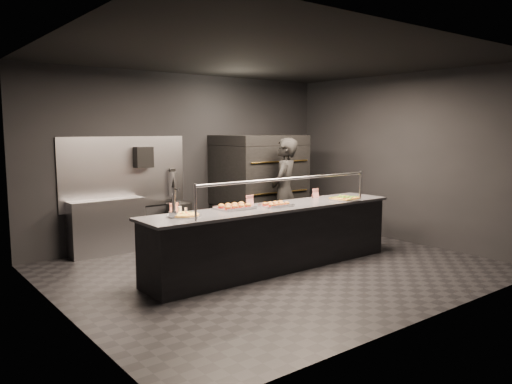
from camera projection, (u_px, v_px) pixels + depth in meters
room at (272, 166)px, 7.12m from camera, size 6.04×6.00×3.00m
service_counter at (275, 237)px, 7.22m from camera, size 4.10×0.78×1.37m
pizza_oven at (259, 186)px, 9.38m from camera, size 1.50×1.23×1.91m
prep_shelf at (107, 227)px, 8.07m from camera, size 1.20×0.35×0.90m
towel_dispenser at (143, 157)px, 8.41m from camera, size 0.30×0.20×0.35m
fire_extinguisher at (172, 184)px, 8.82m from camera, size 0.14×0.14×0.51m
beer_tap at (174, 206)px, 6.22m from camera, size 0.13×0.19×0.51m
round_pizza at (184, 215)px, 6.34m from camera, size 0.44×0.44×0.03m
slider_tray_a at (235, 207)px, 6.92m from camera, size 0.52×0.39×0.08m
slider_tray_b at (276, 205)px, 7.14m from camera, size 0.48×0.39×0.07m
square_pizza at (345, 198)px, 7.85m from camera, size 0.49×0.49×0.05m
condiment_jar at (181, 210)px, 6.55m from camera, size 0.15×0.06×0.10m
tent_cards at (251, 200)px, 7.25m from camera, size 2.69×0.04×0.15m
trash_bin at (179, 224)px, 8.67m from camera, size 0.45×0.45×0.76m
worker at (284, 192)px, 8.60m from camera, size 0.82×0.75×1.87m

